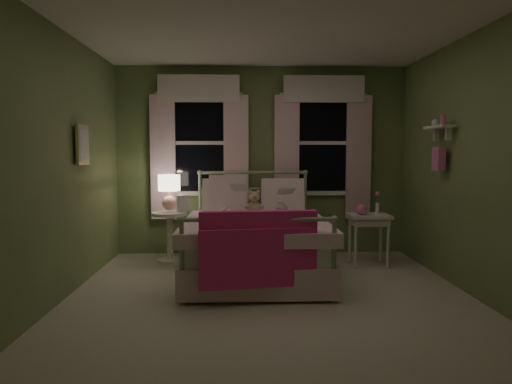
{
  "coord_description": "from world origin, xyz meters",
  "views": [
    {
      "loc": [
        -0.29,
        -4.27,
        1.42
      ],
      "look_at": [
        -0.12,
        0.56,
        1.0
      ],
      "focal_mm": 32.0,
      "sensor_mm": 36.0,
      "label": 1
    }
  ],
  "objects_px": {
    "bed": "(255,243)",
    "nightstand_left": "(170,230)",
    "table_lamp": "(169,189)",
    "teddy_bear": "(254,205)",
    "child_right": "(277,192)",
    "nightstand_right": "(369,222)",
    "child_left": "(231,188)"
  },
  "relations": [
    {
      "from": "bed",
      "to": "nightstand_left",
      "type": "xyz_separation_m",
      "value": [
        -1.08,
        0.72,
        0.04
      ]
    },
    {
      "from": "nightstand_left",
      "to": "table_lamp",
      "type": "bearing_deg",
      "value": 90.0
    },
    {
      "from": "bed",
      "to": "teddy_bear",
      "type": "distance_m",
      "value": 0.5
    },
    {
      "from": "child_right",
      "to": "teddy_bear",
      "type": "distance_m",
      "value": 0.35
    },
    {
      "from": "teddy_bear",
      "to": "child_right",
      "type": "bearing_deg",
      "value": 29.5
    },
    {
      "from": "teddy_bear",
      "to": "table_lamp",
      "type": "bearing_deg",
      "value": 157.7
    },
    {
      "from": "nightstand_left",
      "to": "child_right",
      "type": "bearing_deg",
      "value": -11.85
    },
    {
      "from": "nightstand_left",
      "to": "nightstand_right",
      "type": "xyz_separation_m",
      "value": [
        2.52,
        -0.3,
        0.13
      ]
    },
    {
      "from": "child_left",
      "to": "teddy_bear",
      "type": "distance_m",
      "value": 0.38
    },
    {
      "from": "nightstand_right",
      "to": "nightstand_left",
      "type": "bearing_deg",
      "value": 173.28
    },
    {
      "from": "bed",
      "to": "nightstand_left",
      "type": "bearing_deg",
      "value": 146.31
    },
    {
      "from": "bed",
      "to": "teddy_bear",
      "type": "height_order",
      "value": "bed"
    },
    {
      "from": "child_left",
      "to": "table_lamp",
      "type": "distance_m",
      "value": 0.85
    },
    {
      "from": "child_left",
      "to": "nightstand_right",
      "type": "xyz_separation_m",
      "value": [
        1.72,
        -0.01,
        -0.44
      ]
    },
    {
      "from": "child_right",
      "to": "child_left",
      "type": "bearing_deg",
      "value": 0.62
    },
    {
      "from": "bed",
      "to": "child_left",
      "type": "distance_m",
      "value": 0.8
    },
    {
      "from": "child_right",
      "to": "nightstand_left",
      "type": "relative_size",
      "value": 1.11
    },
    {
      "from": "bed",
      "to": "child_left",
      "type": "relative_size",
      "value": 2.43
    },
    {
      "from": "nightstand_left",
      "to": "teddy_bear",
      "type": "bearing_deg",
      "value": -22.3
    },
    {
      "from": "child_right",
      "to": "nightstand_right",
      "type": "distance_m",
      "value": 1.22
    },
    {
      "from": "nightstand_right",
      "to": "bed",
      "type": "bearing_deg",
      "value": -163.7
    },
    {
      "from": "teddy_bear",
      "to": "nightstand_right",
      "type": "bearing_deg",
      "value": 5.86
    },
    {
      "from": "child_left",
      "to": "table_lamp",
      "type": "relative_size",
      "value": 1.83
    },
    {
      "from": "teddy_bear",
      "to": "bed",
      "type": "bearing_deg",
      "value": -91.15
    },
    {
      "from": "teddy_bear",
      "to": "child_left",
      "type": "bearing_deg",
      "value": 150.5
    },
    {
      "from": "bed",
      "to": "nightstand_right",
      "type": "distance_m",
      "value": 1.51
    },
    {
      "from": "child_right",
      "to": "table_lamp",
      "type": "relative_size",
      "value": 1.57
    },
    {
      "from": "child_left",
      "to": "nightstand_left",
      "type": "relative_size",
      "value": 1.29
    },
    {
      "from": "bed",
      "to": "nightstand_left",
      "type": "distance_m",
      "value": 1.3
    },
    {
      "from": "teddy_bear",
      "to": "nightstand_right",
      "type": "height_order",
      "value": "teddy_bear"
    },
    {
      "from": "child_right",
      "to": "bed",
      "type": "bearing_deg",
      "value": 57.2
    },
    {
      "from": "bed",
      "to": "nightstand_right",
      "type": "relative_size",
      "value": 3.18
    }
  ]
}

